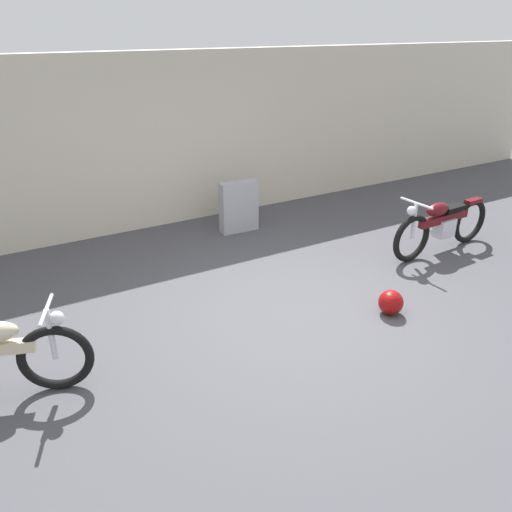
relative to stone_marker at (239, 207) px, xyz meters
The scene contains 5 objects.
ground_plane 2.81m from the stone_marker, 105.17° to the right, with size 40.00×40.00×0.00m, color #47474C.
building_wall 1.59m from the stone_marker, 125.02° to the left, with size 18.00×0.30×2.76m, color beige.
stone_marker is the anchor object (origin of this frame).
helmet 3.23m from the stone_marker, 84.32° to the right, with size 0.29×0.29×0.29m, color maroon.
motorcycle_maroon 3.14m from the stone_marker, 45.14° to the right, with size 2.00×0.56×0.90m.
Camera 1 is at (-2.89, -4.20, 3.14)m, focal length 35.40 mm.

